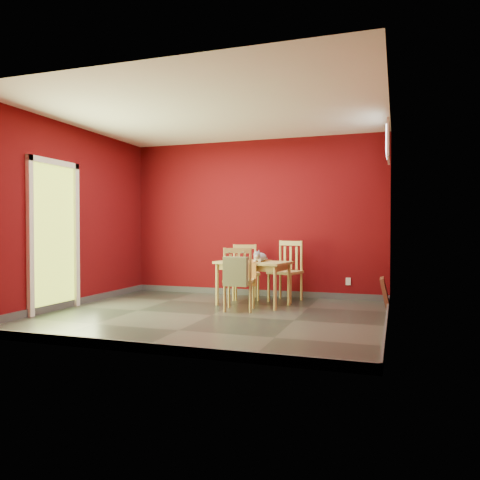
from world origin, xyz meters
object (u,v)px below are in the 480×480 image
(cat, at_px, (260,255))
(picture_frame, at_px, (385,293))
(chair_far_right, at_px, (287,270))
(tote_bag, at_px, (236,271))
(chair_far_left, at_px, (246,271))
(chair_near, at_px, (239,278))
(dining_table, at_px, (253,267))

(cat, height_order, picture_frame, cat)
(chair_far_right, relative_size, tote_bag, 2.06)
(chair_far_left, xyz_separation_m, chair_near, (0.27, -1.14, -0.00))
(chair_far_left, bearing_deg, tote_bag, -77.82)
(cat, relative_size, picture_frame, 0.84)
(chair_far_left, relative_size, cat, 2.40)
(chair_far_right, xyz_separation_m, picture_frame, (1.53, -0.26, -0.27))
(chair_near, xyz_separation_m, tote_bag, (0.02, -0.21, 0.12))
(chair_far_left, distance_m, cat, 0.80)
(chair_far_left, distance_m, chair_near, 1.17)
(tote_bag, bearing_deg, chair_far_right, 73.88)
(chair_far_left, height_order, chair_far_right, chair_far_right)
(chair_far_right, distance_m, cat, 0.73)
(tote_bag, xyz_separation_m, picture_frame, (1.92, 1.11, -0.35))
(chair_far_left, bearing_deg, dining_table, -62.71)
(chair_near, bearing_deg, picture_frame, 24.69)
(dining_table, distance_m, chair_near, 0.54)
(chair_far_left, relative_size, chair_near, 1.00)
(dining_table, bearing_deg, cat, 2.36)
(chair_near, relative_size, tote_bag, 1.91)
(tote_bag, relative_size, picture_frame, 1.05)
(picture_frame, bearing_deg, cat, -168.51)
(dining_table, distance_m, cat, 0.21)
(picture_frame, bearing_deg, tote_bag, -150.01)
(tote_bag, bearing_deg, picture_frame, 29.99)
(chair_far_left, relative_size, picture_frame, 2.01)
(chair_far_right, bearing_deg, cat, -112.97)
(chair_far_left, height_order, chair_near, chair_far_left)
(dining_table, bearing_deg, chair_far_left, 117.29)
(dining_table, height_order, chair_far_right, chair_far_right)
(chair_near, bearing_deg, dining_table, 84.83)
(chair_far_left, bearing_deg, picture_frame, -6.23)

